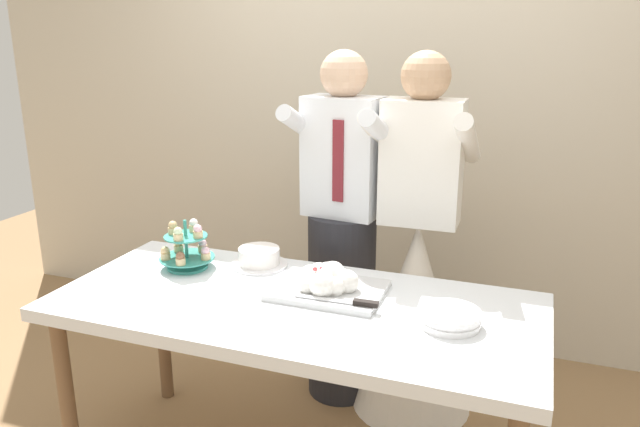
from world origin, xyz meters
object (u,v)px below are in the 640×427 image
at_px(dessert_table, 294,319).
at_px(person_bride, 416,292).
at_px(main_cake_tray, 328,283).
at_px(plate_stack, 450,317).
at_px(person_groom, 342,250).
at_px(round_cake, 259,258).
at_px(cupcake_stand, 187,249).

xyz_separation_m(dessert_table, person_bride, (0.33, 0.67, -0.12)).
distance_m(dessert_table, main_cake_tray, 0.19).
distance_m(dessert_table, plate_stack, 0.58).
relative_size(dessert_table, person_groom, 1.08).
height_order(plate_stack, round_cake, round_cake).
bearing_deg(cupcake_stand, round_cake, 24.84).
bearing_deg(plate_stack, person_groom, 132.08).
height_order(cupcake_stand, plate_stack, cupcake_stand).
distance_m(plate_stack, round_cake, 0.89).
distance_m(cupcake_stand, main_cake_tray, 0.64).
distance_m(dessert_table, cupcake_stand, 0.59).
distance_m(person_groom, person_bride, 0.39).
bearing_deg(round_cake, person_groom, 57.88).
distance_m(cupcake_stand, person_groom, 0.74).
bearing_deg(round_cake, cupcake_stand, -155.16).
bearing_deg(person_groom, person_bride, -0.21).
height_order(main_cake_tray, person_bride, person_bride).
bearing_deg(cupcake_stand, person_groom, 44.88).
xyz_separation_m(main_cake_tray, plate_stack, (0.47, -0.11, -0.02)).
bearing_deg(main_cake_tray, person_groom, 102.65).
height_order(cupcake_stand, round_cake, cupcake_stand).
bearing_deg(plate_stack, main_cake_tray, 167.46).
xyz_separation_m(cupcake_stand, round_cake, (0.27, 0.13, -0.05)).
distance_m(dessert_table, round_cake, 0.41).
bearing_deg(dessert_table, cupcake_stand, 164.35).
bearing_deg(cupcake_stand, dessert_table, -15.65).
height_order(cupcake_stand, person_bride, person_bride).
relative_size(dessert_table, person_bride, 1.08).
xyz_separation_m(cupcake_stand, person_bride, (0.87, 0.51, -0.28)).
height_order(dessert_table, person_groom, person_groom).
bearing_deg(cupcake_stand, main_cake_tray, -4.00).
relative_size(main_cake_tray, person_bride, 0.26).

